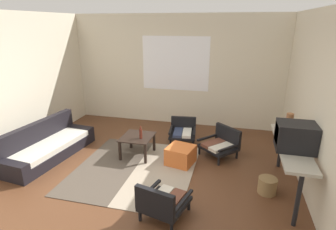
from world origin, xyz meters
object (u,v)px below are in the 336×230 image
Objects in this scene: console_shelf at (291,150)px; crt_television at (296,137)px; armchair_corner at (221,143)px; glass_bottle at (141,133)px; couch at (47,147)px; armchair_by_window at (183,131)px; coffee_table at (137,140)px; clay_vase at (289,127)px; ottoman_orange at (181,155)px; wicker_basket at (267,186)px; armchair_striped_foreground at (162,202)px.

crt_television is (-0.00, -0.16, 0.28)m from console_shelf.
glass_bottle reaches higher than armchair_corner.
couch is 3.38m from armchair_corner.
armchair_by_window is 0.37× the size of console_shelf.
crt_television reaches higher than coffee_table.
crt_television is 1.47× the size of clay_vase.
coffee_table is (1.69, 0.47, 0.13)m from couch.
armchair_corner is (0.86, -0.50, 0.02)m from armchair_by_window.
ottoman_orange is 1.88m from console_shelf.
ottoman_orange is 2.02m from crt_television.
couch is at bearing -164.99° from armchair_corner.
clay_vase is at bearing 62.06° from wicker_basket.
armchair_by_window is 2.56m from armchair_striped_foreground.
clay_vase reaches higher than armchair_by_window.
armchair_striped_foreground is 2.33m from clay_vase.
console_shelf reaches higher than ottoman_orange.
wicker_basket is at bearing -15.49° from glass_bottle.
armchair_corner reaches higher than wicker_basket.
clay_vase reaches higher than wicker_basket.
wicker_basket is (1.40, 0.95, -0.13)m from armchair_striped_foreground.
armchair_striped_foreground is at bearing -147.47° from console_shelf.
crt_television reaches higher than couch.
console_shelf is (1.91, -1.47, 0.46)m from armchair_by_window.
wicker_basket is at bearing -54.88° from armchair_corner.
crt_television is (1.91, -1.64, 0.74)m from armchair_by_window.
couch is 4.30× the size of ottoman_orange.
coffee_table is 0.88× the size of armchair_striped_foreground.
armchair_corner is (0.63, 2.05, 0.01)m from armchair_striped_foreground.
coffee_table is at bearing 120.04° from armchair_striped_foreground.
coffee_table is 0.21m from glass_bottle.
armchair_striped_foreground is 2.88× the size of glass_bottle.
clay_vase is (2.63, -0.17, 0.59)m from coffee_table.
coffee_table is 1.16m from armchair_by_window.
couch reaches higher than glass_bottle.
armchair_corner is (1.58, 0.41, -0.07)m from coffee_table.
wicker_basket is at bearing -44.41° from armchair_by_window.
clay_vase reaches higher than console_shelf.
glass_bottle is (-0.78, 0.04, 0.34)m from ottoman_orange.
armchair_corner is 0.50× the size of console_shelf.
armchair_corner is at bearing 72.96° from armchair_striped_foreground.
glass_bottle is at bearing 12.57° from couch.
armchair_corner is at bearing 15.01° from couch.
crt_television is at bearing 28.43° from armchair_striped_foreground.
armchair_by_window is 0.87× the size of armchair_striped_foreground.
wicker_basket is at bearing -16.46° from coffee_table.
ottoman_orange is 1.32× the size of clay_vase.
crt_television reaches higher than armchair_striped_foreground.
armchair_by_window reaches higher than wicker_basket.
armchair_by_window is at bearing 149.86° from armchair_corner.
couch is 1.17× the size of console_shelf.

